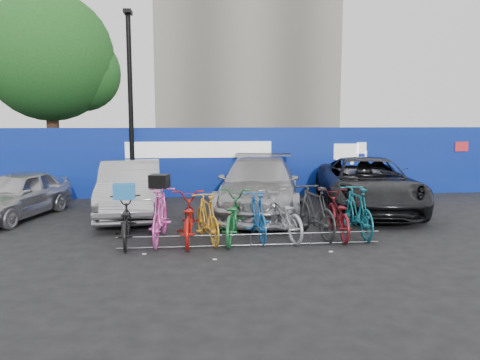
{
  "coord_description": "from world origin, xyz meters",
  "views": [
    {
      "loc": [
        -1.17,
        -10.19,
        2.73
      ],
      "look_at": [
        0.03,
        2.0,
        1.1
      ],
      "focal_mm": 35.0,
      "sensor_mm": 36.0,
      "label": 1
    }
  ],
  "objects": [
    {
      "name": "car_1",
      "position": [
        -2.95,
        2.97,
        0.76
      ],
      "size": [
        2.02,
        4.76,
        1.53
      ],
      "primitive_type": "imported",
      "rotation": [
        0.0,
        0.0,
        0.09
      ],
      "color": "#A4A4A9",
      "rests_on": "ground"
    },
    {
      "name": "car_2",
      "position": [
        0.68,
        3.03,
        0.8
      ],
      "size": [
        3.22,
        5.82,
        1.6
      ],
      "primitive_type": "imported",
      "rotation": [
        0.0,
        0.0,
        -0.19
      ],
      "color": "#A9AAAE",
      "rests_on": "ground"
    },
    {
      "name": "bike_4",
      "position": [
        -0.34,
        0.01,
        0.55
      ],
      "size": [
        1.12,
        2.18,
        1.09
      ],
      "primitive_type": "imported",
      "rotation": [
        0.0,
        0.0,
        2.94
      ],
      "color": "#1D6B34",
      "rests_on": "ground"
    },
    {
      "name": "bike_rack",
      "position": [
        -0.0,
        -0.6,
        0.16
      ],
      "size": [
        5.6,
        0.03,
        0.3
      ],
      "color": "#595B60",
      "rests_on": "ground"
    },
    {
      "name": "lamppost",
      "position": [
        -3.2,
        5.4,
        3.27
      ],
      "size": [
        0.25,
        0.5,
        6.11
      ],
      "color": "black",
      "rests_on": "ground"
    },
    {
      "name": "cargo_crate",
      "position": [
        -2.68,
        -0.08,
        1.16
      ],
      "size": [
        0.49,
        0.39,
        0.33
      ],
      "primitive_type": "cube",
      "rotation": [
        0.0,
        0.0,
        0.1
      ],
      "color": "blue",
      "rests_on": "bike_0"
    },
    {
      "name": "cargo_topcase",
      "position": [
        -1.93,
        -0.0,
        1.37
      ],
      "size": [
        0.47,
        0.44,
        0.29
      ],
      "primitive_type": "cube",
      "rotation": [
        0.0,
        0.0,
        -0.26
      ],
      "color": "black",
      "rests_on": "bike_1"
    },
    {
      "name": "hoarding",
      "position": [
        0.01,
        6.0,
        1.2
      ],
      "size": [
        22.0,
        0.18,
        2.4
      ],
      "color": "navy",
      "rests_on": "ground"
    },
    {
      "name": "bike_7",
      "position": [
        1.57,
        0.13,
        0.61
      ],
      "size": [
        0.96,
        2.09,
        1.21
      ],
      "primitive_type": "imported",
      "rotation": [
        0.0,
        0.0,
        3.34
      ],
      "color": "#29292C",
      "rests_on": "ground"
    },
    {
      "name": "bike_9",
      "position": [
        2.56,
        0.1,
        0.59
      ],
      "size": [
        0.59,
        1.96,
        1.17
      ],
      "primitive_type": "imported",
      "rotation": [
        0.0,
        0.0,
        3.16
      ],
      "color": "#126173",
      "rests_on": "ground"
    },
    {
      "name": "bike_5",
      "position": [
        0.22,
        0.05,
        0.54
      ],
      "size": [
        0.65,
        1.83,
        1.08
      ],
      "primitive_type": "imported",
      "rotation": [
        0.0,
        0.0,
        3.22
      ],
      "color": "#1856A3",
      "rests_on": "ground"
    },
    {
      "name": "bike_8",
      "position": [
        2.1,
        0.09,
        0.52
      ],
      "size": [
        0.83,
        2.03,
        1.05
      ],
      "primitive_type": "imported",
      "rotation": [
        0.0,
        0.0,
        3.07
      ],
      "color": "maroon",
      "rests_on": "ground"
    },
    {
      "name": "ground",
      "position": [
        0.0,
        0.0,
        0.0
      ],
      "size": [
        100.0,
        100.0,
        0.0
      ],
      "primitive_type": "plane",
      "color": "black",
      "rests_on": "ground"
    },
    {
      "name": "bike_2",
      "position": [
        -1.33,
        -0.07,
        0.54
      ],
      "size": [
        0.75,
        2.06,
        1.07
      ],
      "primitive_type": "imported",
      "rotation": [
        0.0,
        0.0,
        3.12
      ],
      "color": "#B6160E",
      "rests_on": "ground"
    },
    {
      "name": "tree",
      "position": [
        -6.77,
        10.06,
        5.07
      ],
      "size": [
        5.4,
        5.2,
        7.8
      ],
      "color": "#382314",
      "rests_on": "ground"
    },
    {
      "name": "car_3",
      "position": [
        3.94,
        3.12,
        0.78
      ],
      "size": [
        3.47,
        5.93,
        1.55
      ],
      "primitive_type": "imported",
      "rotation": [
        0.0,
        0.0,
        -0.17
      ],
      "color": "black",
      "rests_on": "ground"
    },
    {
      "name": "bike_1",
      "position": [
        -1.93,
        -0.0,
        0.61
      ],
      "size": [
        0.72,
        2.07,
        1.22
      ],
      "primitive_type": "imported",
      "rotation": [
        0.0,
        0.0,
        3.07
      ],
      "color": "#EC52B8",
      "rests_on": "ground"
    },
    {
      "name": "bike_3",
      "position": [
        -0.9,
        -0.07,
        0.54
      ],
      "size": [
        0.91,
        1.86,
        1.08
      ],
      "primitive_type": "imported",
      "rotation": [
        0.0,
        0.0,
        3.38
      ],
      "color": "gold",
      "rests_on": "ground"
    },
    {
      "name": "car_0",
      "position": [
        -6.05,
        2.93,
        0.65
      ],
      "size": [
        2.48,
        4.08,
        1.3
      ],
      "primitive_type": "imported",
      "rotation": [
        0.0,
        0.0,
        -0.26
      ],
      "color": "#ACACB0",
      "rests_on": "ground"
    },
    {
      "name": "bike_6",
      "position": [
        0.8,
        0.11,
        0.53
      ],
      "size": [
        1.18,
        2.13,
        1.06
      ],
      "primitive_type": "imported",
      "rotation": [
        0.0,
        0.0,
        3.39
      ],
      "color": "#A2A6AA",
      "rests_on": "ground"
    },
    {
      "name": "bike_0",
      "position": [
        -2.68,
        -0.08,
        0.5
      ],
      "size": [
        0.86,
        1.97,
        1.0
      ],
      "primitive_type": "imported",
      "rotation": [
        0.0,
        0.0,
        3.25
      ],
      "color": "black",
      "rests_on": "ground"
    }
  ]
}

